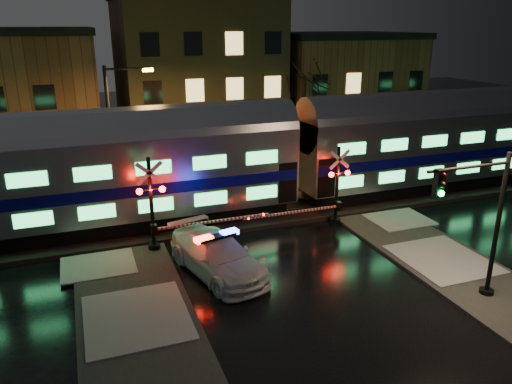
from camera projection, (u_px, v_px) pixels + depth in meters
ground at (277, 256)px, 22.09m from camera, size 120.00×120.00×0.00m
ballast at (241, 215)px, 26.50m from camera, size 90.00×4.20×0.24m
sidewalk_left at (150, 373)px, 14.62m from camera, size 4.00×20.00×0.12m
sidewalk_right at (496, 294)px, 18.87m from camera, size 4.00×20.00×0.12m
building_mid at (196, 75)px, 40.89m from camera, size 12.00×11.00×11.50m
building_right at (338, 87)px, 45.18m from camera, size 12.00×10.00×8.50m
train at (296, 150)px, 26.46m from camera, size 51.00×3.12×5.92m
police_car at (217, 255)px, 20.33m from camera, size 3.48×5.84×1.76m
crossing_signal_right at (331, 194)px, 24.87m from camera, size 5.72×0.65×4.05m
crossing_signal_left at (160, 213)px, 22.05m from camera, size 6.16×0.67×4.36m
traffic_light at (479, 227)px, 17.58m from camera, size 3.62×0.67×5.60m
streetlight at (115, 128)px, 26.78m from camera, size 2.58×0.27×7.71m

